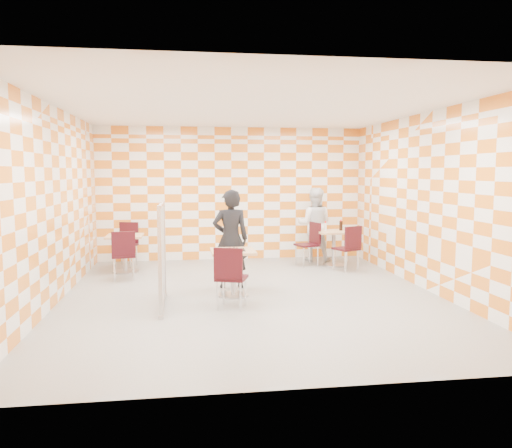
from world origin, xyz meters
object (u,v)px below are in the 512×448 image
Objects in this scene: empty_table at (125,247)px; chair_second_side at (311,240)px; second_table at (334,242)px; chair_empty_near at (123,251)px; partition at (162,254)px; man_white at (314,224)px; man_dark at (231,239)px; soda_bottle at (341,226)px; sport_bottle at (325,226)px; chair_empty_far at (127,240)px; chair_second_front at (349,245)px; main_table at (233,265)px; chair_main_front at (230,273)px.

empty_table is 0.81× the size of chair_second_side.
second_table is 4.33m from empty_table.
chair_empty_near is (-3.77, -0.97, 0.00)m from chair_second_side.
chair_second_side is 4.16m from partition.
man_white is at bearing 68.86° from chair_second_side.
chair_second_side is at bearing -137.89° from man_dark.
chair_empty_near is at bearing -167.85° from soda_bottle.
chair_empty_near is 4.32m from man_white.
soda_bottle is at bearing 12.15° from chair_empty_near.
sport_bottle reaches higher than second_table.
sport_bottle is at bearing 2.89° from empty_table.
man_white reaches higher than chair_empty_far.
second_table is 2.92m from man_dark.
partition is 6.74× the size of soda_bottle.
man_white reaches higher than chair_second_front.
main_table is 1.00× the size of empty_table.
man_dark reaches higher than partition.
man_dark is at bearing -140.73° from sport_bottle.
main_table is 0.81× the size of chair_empty_far.
chair_second_front reaches higher than main_table.
chair_empty_near is 0.60× the size of partition.
chair_second_front is (4.45, -0.55, 0.04)m from empty_table.
main_table is 3.55m from chair_empty_far.
partition is at bearing -138.82° from sport_bottle.
chair_second_side and chair_empty_far have the same top height.
sport_bottle is at bearing 116.95° from man_white.
chair_second_side is 3.92m from chair_empty_far.
chair_second_side is 2.60m from man_dark.
chair_second_side is at bearing 129.35° from chair_second_front.
partition reaches higher than second_table.
empty_table is 0.44× the size of man_dark.
empty_table is 3.26× the size of soda_bottle.
empty_table is 0.81× the size of chair_empty_far.
man_dark reaches higher than chair_empty_near.
second_table is (2.37, 2.31, 0.00)m from main_table.
empty_table is 4.17m from man_white.
chair_second_side reaches higher than second_table.
second_table is 0.80m from man_white.
second_table is at bearing -159.41° from soda_bottle.
sport_bottle is at bearing 41.18° from partition.
chair_second_front is (2.62, 2.45, 0.00)m from chair_main_front.
partition is (0.85, -2.69, 0.28)m from empty_table.
chair_empty_far is 4.58m from soda_bottle.
chair_second_side is at bearing 57.82° from chair_main_front.
chair_empty_far is at bearing 172.78° from sport_bottle.
man_dark is at bearing -136.46° from chair_second_side.
man_dark reaches higher than soda_bottle.
man_white is at bearing 11.15° from empty_table.
chair_second_side is 4.02× the size of soda_bottle.
chair_main_front and chair_empty_near have the same top height.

